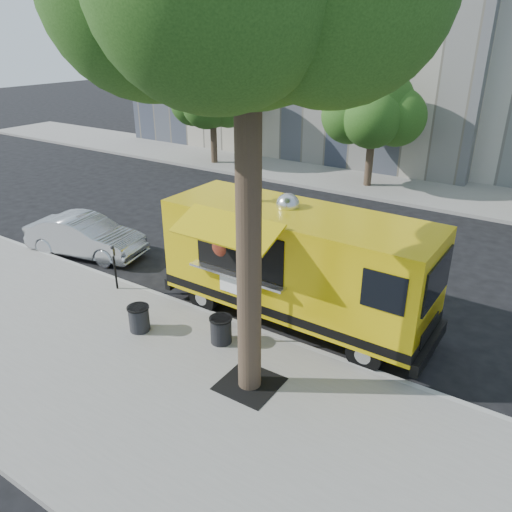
# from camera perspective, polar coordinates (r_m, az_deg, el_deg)

# --- Properties ---
(ground) EXTENTS (120.00, 120.00, 0.00)m
(ground) POSITION_cam_1_polar(r_m,az_deg,el_deg) (14.09, -3.13, -5.24)
(ground) COLOR black
(ground) RESTS_ON ground
(sidewalk) EXTENTS (60.00, 6.00, 0.15)m
(sidewalk) POSITION_cam_1_polar(r_m,az_deg,el_deg) (11.63, -15.17, -12.90)
(sidewalk) COLOR gray
(sidewalk) RESTS_ON ground
(curb) EXTENTS (60.00, 0.14, 0.16)m
(curb) POSITION_cam_1_polar(r_m,az_deg,el_deg) (13.42, -5.50, -6.59)
(curb) COLOR #999993
(curb) RESTS_ON ground
(far_sidewalk) EXTENTS (60.00, 5.00, 0.15)m
(far_sidewalk) POSITION_cam_1_polar(r_m,az_deg,el_deg) (25.39, 15.33, 7.75)
(far_sidewalk) COLOR gray
(far_sidewalk) RESTS_ON ground
(tree_well) EXTENTS (1.20, 1.20, 0.02)m
(tree_well) POSITION_cam_1_polar(r_m,az_deg,el_deg) (10.86, -0.73, -14.39)
(tree_well) COLOR black
(tree_well) RESTS_ON sidewalk
(far_tree_a) EXTENTS (3.42, 3.42, 5.36)m
(far_tree_a) POSITION_cam_1_polar(r_m,az_deg,el_deg) (28.29, -5.03, 17.79)
(far_tree_a) COLOR #33261C
(far_tree_a) RESTS_ON far_sidewalk
(far_tree_b) EXTENTS (3.60, 3.60, 5.50)m
(far_tree_b) POSITION_cam_1_polar(r_m,az_deg,el_deg) (24.21, 13.38, 16.31)
(far_tree_b) COLOR #33261C
(far_tree_b) RESTS_ON far_sidewalk
(sign_post) EXTENTS (0.28, 0.06, 3.00)m
(sign_post) POSITION_cam_1_polar(r_m,az_deg,el_deg) (11.31, -1.64, -2.47)
(sign_post) COLOR silver
(sign_post) RESTS_ON sidewalk
(parking_meter) EXTENTS (0.11, 0.11, 1.33)m
(parking_meter) POSITION_cam_1_polar(r_m,az_deg,el_deg) (14.65, -15.91, -0.70)
(parking_meter) COLOR black
(parking_meter) RESTS_ON sidewalk
(food_truck) EXTENTS (7.17, 3.34, 3.53)m
(food_truck) POSITION_cam_1_polar(r_m,az_deg,el_deg) (12.51, 4.44, -0.74)
(food_truck) COLOR gold
(food_truck) RESTS_ON ground
(sedan) EXTENTS (4.29, 2.23, 1.35)m
(sedan) POSITION_cam_1_polar(r_m,az_deg,el_deg) (17.67, -18.89, 2.16)
(sedan) COLOR #AFB2B6
(sedan) RESTS_ON ground
(trash_bin_left) EXTENTS (0.55, 0.55, 0.66)m
(trash_bin_left) POSITION_cam_1_polar(r_m,az_deg,el_deg) (12.71, -13.23, -6.87)
(trash_bin_left) COLOR black
(trash_bin_left) RESTS_ON sidewalk
(trash_bin_right) EXTENTS (0.55, 0.55, 0.66)m
(trash_bin_right) POSITION_cam_1_polar(r_m,az_deg,el_deg) (11.97, -4.02, -8.33)
(trash_bin_right) COLOR black
(trash_bin_right) RESTS_ON sidewalk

